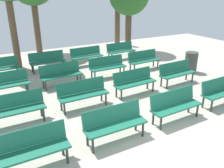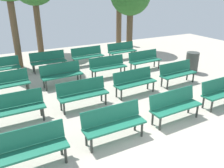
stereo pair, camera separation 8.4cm
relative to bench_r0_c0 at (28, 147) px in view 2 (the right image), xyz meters
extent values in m
plane|color=#B2A899|center=(3.10, -1.52, -0.50)|extent=(24.00, 24.00, 0.00)
cube|color=#19664C|center=(0.00, -0.08, -0.07)|extent=(1.60, 0.44, 0.05)
cube|color=#19664C|center=(0.00, 0.12, 0.17)|extent=(1.60, 0.12, 0.40)
cylinder|color=#2D332D|center=(0.70, -0.24, -0.30)|extent=(0.06, 0.06, 0.40)
cylinder|color=#2D332D|center=(0.70, 0.08, -0.30)|extent=(0.06, 0.06, 0.40)
cube|color=#19664C|center=(2.03, -0.03, -0.07)|extent=(1.60, 0.44, 0.05)
cube|color=#19664C|center=(2.03, 0.17, 0.17)|extent=(1.60, 0.12, 0.40)
cylinder|color=#2D332D|center=(1.33, -0.19, -0.30)|extent=(0.06, 0.06, 0.40)
cylinder|color=#2D332D|center=(2.73, -0.19, -0.30)|extent=(0.06, 0.06, 0.40)
cylinder|color=#2D332D|center=(1.33, 0.13, -0.30)|extent=(0.06, 0.06, 0.40)
cylinder|color=#2D332D|center=(2.73, 0.13, -0.30)|extent=(0.06, 0.06, 0.40)
cube|color=#19664C|center=(4.02, 0.00, -0.07)|extent=(1.61, 0.48, 0.05)
cube|color=#19664C|center=(4.01, 0.20, 0.17)|extent=(1.60, 0.16, 0.40)
cylinder|color=#2D332D|center=(3.32, -0.18, -0.30)|extent=(0.06, 0.06, 0.40)
cylinder|color=#2D332D|center=(4.72, -0.14, -0.30)|extent=(0.06, 0.06, 0.40)
cylinder|color=#2D332D|center=(3.31, 0.14, -0.30)|extent=(0.06, 0.06, 0.40)
cylinder|color=#2D332D|center=(4.71, 0.18, -0.30)|extent=(0.06, 0.06, 0.40)
cube|color=#19664C|center=(6.05, 0.04, -0.07)|extent=(1.61, 0.47, 0.05)
cube|color=#19664C|center=(6.04, 0.24, 0.17)|extent=(1.60, 0.16, 0.40)
cylinder|color=#2D332D|center=(5.35, -0.13, -0.30)|extent=(0.06, 0.06, 0.40)
cylinder|color=#2D332D|center=(5.34, 0.19, -0.30)|extent=(0.06, 0.06, 0.40)
cube|color=#19664C|center=(-0.02, 1.95, -0.07)|extent=(1.60, 0.45, 0.05)
cube|color=#19664C|center=(-0.02, 2.15, 0.17)|extent=(1.60, 0.13, 0.40)
cylinder|color=#2D332D|center=(0.68, 1.80, -0.30)|extent=(0.06, 0.06, 0.40)
cylinder|color=#2D332D|center=(0.68, 2.12, -0.30)|extent=(0.06, 0.06, 0.40)
cube|color=#19664C|center=(2.00, 2.00, -0.07)|extent=(1.60, 0.45, 0.05)
cube|color=#19664C|center=(2.00, 2.20, 0.17)|extent=(1.60, 0.13, 0.40)
cylinder|color=#2D332D|center=(1.30, 1.84, -0.30)|extent=(0.06, 0.06, 0.40)
cylinder|color=#2D332D|center=(2.70, 1.84, -0.30)|extent=(0.06, 0.06, 0.40)
cylinder|color=#2D332D|center=(1.30, 2.16, -0.30)|extent=(0.06, 0.06, 0.40)
cylinder|color=#2D332D|center=(2.70, 2.16, -0.30)|extent=(0.06, 0.06, 0.40)
cube|color=#19664C|center=(4.01, 2.09, -0.07)|extent=(1.62, 0.52, 0.05)
cube|color=#19664C|center=(4.00, 2.29, 0.17)|extent=(1.60, 0.20, 0.40)
cylinder|color=#2D332D|center=(3.32, 1.89, -0.30)|extent=(0.06, 0.06, 0.40)
cylinder|color=#2D332D|center=(4.72, 1.96, -0.30)|extent=(0.06, 0.06, 0.40)
cylinder|color=#2D332D|center=(3.31, 2.21, -0.30)|extent=(0.06, 0.06, 0.40)
cylinder|color=#2D332D|center=(4.70, 2.28, -0.30)|extent=(0.06, 0.06, 0.40)
cube|color=#19664C|center=(6.03, 2.09, -0.07)|extent=(1.62, 0.52, 0.05)
cube|color=#19664C|center=(6.02, 2.29, 0.17)|extent=(1.60, 0.20, 0.40)
cylinder|color=#2D332D|center=(5.34, 1.90, -0.30)|extent=(0.06, 0.06, 0.40)
cylinder|color=#2D332D|center=(6.74, 1.97, -0.30)|extent=(0.06, 0.06, 0.40)
cylinder|color=#2D332D|center=(5.32, 2.22, -0.30)|extent=(0.06, 0.06, 0.40)
cylinder|color=#2D332D|center=(6.72, 2.29, -0.30)|extent=(0.06, 0.06, 0.40)
cube|color=#19664C|center=(-0.08, 4.03, -0.07)|extent=(1.62, 0.53, 0.05)
cube|color=#19664C|center=(-0.10, 4.23, 0.17)|extent=(1.60, 0.21, 0.40)
cylinder|color=#2D332D|center=(0.62, 3.91, -0.30)|extent=(0.06, 0.06, 0.40)
cylinder|color=#2D332D|center=(0.61, 4.23, -0.30)|extent=(0.06, 0.06, 0.40)
cube|color=#19664C|center=(1.94, 4.09, -0.07)|extent=(1.62, 0.52, 0.05)
cube|color=#19664C|center=(1.93, 4.29, 0.17)|extent=(1.60, 0.21, 0.40)
cylinder|color=#2D332D|center=(1.25, 3.90, -0.30)|extent=(0.06, 0.06, 0.40)
cylinder|color=#2D332D|center=(2.65, 3.97, -0.30)|extent=(0.06, 0.06, 0.40)
cylinder|color=#2D332D|center=(1.23, 4.22, -0.30)|extent=(0.06, 0.06, 0.40)
cylinder|color=#2D332D|center=(2.63, 4.29, -0.30)|extent=(0.06, 0.06, 0.40)
cube|color=#19664C|center=(3.99, 4.14, -0.07)|extent=(1.60, 0.45, 0.05)
cube|color=#19664C|center=(3.98, 4.34, 0.17)|extent=(1.60, 0.13, 0.40)
cylinder|color=#2D332D|center=(3.29, 3.97, -0.30)|extent=(0.06, 0.06, 0.40)
cylinder|color=#2D332D|center=(4.69, 3.98, -0.30)|extent=(0.06, 0.06, 0.40)
cylinder|color=#2D332D|center=(3.28, 4.29, -0.30)|extent=(0.06, 0.06, 0.40)
cylinder|color=#2D332D|center=(4.68, 4.30, -0.30)|extent=(0.06, 0.06, 0.40)
cube|color=#19664C|center=(5.95, 4.21, -0.07)|extent=(1.62, 0.53, 0.05)
cube|color=#19664C|center=(5.94, 4.41, 0.17)|extent=(1.60, 0.21, 0.40)
cylinder|color=#2D332D|center=(5.26, 4.01, -0.30)|extent=(0.06, 0.06, 0.40)
cylinder|color=#2D332D|center=(6.66, 4.09, -0.30)|extent=(0.06, 0.06, 0.40)
cylinder|color=#2D332D|center=(5.24, 4.33, -0.30)|extent=(0.06, 0.06, 0.40)
cylinder|color=#2D332D|center=(6.64, 4.41, -0.30)|extent=(0.06, 0.06, 0.40)
cube|color=#19664C|center=(-0.13, 6.11, -0.07)|extent=(1.61, 0.49, 0.05)
cylinder|color=#2D332D|center=(0.57, 5.97, -0.30)|extent=(0.06, 0.06, 0.40)
cylinder|color=#2D332D|center=(0.56, 6.29, -0.30)|extent=(0.06, 0.06, 0.40)
cube|color=#19664C|center=(1.93, 6.19, -0.07)|extent=(1.60, 0.45, 0.05)
cube|color=#19664C|center=(1.93, 6.39, 0.17)|extent=(1.60, 0.13, 0.40)
cylinder|color=#2D332D|center=(1.23, 6.03, -0.30)|extent=(0.06, 0.06, 0.40)
cylinder|color=#2D332D|center=(2.63, 6.04, -0.30)|extent=(0.06, 0.06, 0.40)
cylinder|color=#2D332D|center=(1.23, 6.35, -0.30)|extent=(0.06, 0.06, 0.40)
cylinder|color=#2D332D|center=(2.63, 6.36, -0.30)|extent=(0.06, 0.06, 0.40)
cube|color=#19664C|center=(3.89, 6.18, -0.07)|extent=(1.62, 0.50, 0.05)
cube|color=#19664C|center=(3.88, 6.38, 0.17)|extent=(1.60, 0.18, 0.40)
cylinder|color=#2D332D|center=(3.19, 6.00, -0.30)|extent=(0.06, 0.06, 0.40)
cylinder|color=#2D332D|center=(4.59, 6.05, -0.30)|extent=(0.06, 0.06, 0.40)
cylinder|color=#2D332D|center=(3.18, 6.32, -0.30)|extent=(0.06, 0.06, 0.40)
cylinder|color=#2D332D|center=(4.58, 6.37, -0.30)|extent=(0.06, 0.06, 0.40)
cube|color=#19664C|center=(5.93, 6.29, -0.07)|extent=(1.62, 0.52, 0.05)
cube|color=#19664C|center=(5.92, 6.49, 0.17)|extent=(1.60, 0.20, 0.40)
cylinder|color=#2D332D|center=(5.24, 6.09, -0.30)|extent=(0.06, 0.06, 0.40)
cylinder|color=#2D332D|center=(6.63, 6.16, -0.30)|extent=(0.06, 0.06, 0.40)
cylinder|color=#2D332D|center=(5.22, 6.41, -0.30)|extent=(0.06, 0.06, 0.40)
cylinder|color=#2D332D|center=(6.62, 6.48, -0.30)|extent=(0.06, 0.06, 0.40)
cylinder|color=brown|center=(7.22, 7.69, 0.78)|extent=(0.37, 0.37, 2.57)
cylinder|color=brown|center=(0.80, 7.42, 1.29)|extent=(0.30, 0.30, 3.59)
cylinder|color=brown|center=(7.61, 9.70, 0.94)|extent=(0.36, 0.36, 2.88)
cylinder|color=brown|center=(2.30, 9.71, 1.09)|extent=(0.34, 0.34, 3.19)
cylinder|color=#383D38|center=(7.62, 2.95, -0.04)|extent=(0.56, 0.56, 0.93)
camera|label=1|loc=(-0.39, -4.27, 3.02)|focal=37.34mm
camera|label=2|loc=(-0.32, -4.31, 3.02)|focal=37.34mm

